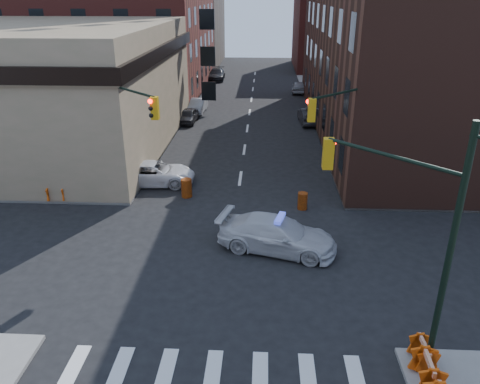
# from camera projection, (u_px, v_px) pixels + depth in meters

# --- Properties ---
(ground) EXTENTS (140.00, 140.00, 0.00)m
(ground) POSITION_uv_depth(u_px,v_px,m) (229.00, 260.00, 21.05)
(ground) COLOR black
(ground) RESTS_ON ground
(sidewalk_nw) EXTENTS (34.00, 54.50, 0.15)m
(sidewalk_nw) POSITION_uv_depth(u_px,v_px,m) (45.00, 99.00, 52.17)
(sidewalk_nw) COLOR gray
(sidewalk_nw) RESTS_ON ground
(sidewalk_ne) EXTENTS (34.00, 54.50, 0.15)m
(sidewalk_ne) POSITION_uv_depth(u_px,v_px,m) (466.00, 104.00, 49.95)
(sidewalk_ne) COLOR gray
(sidewalk_ne) RESTS_ON ground
(bank_building) EXTENTS (22.00, 22.00, 9.00)m
(bank_building) POSITION_uv_depth(u_px,v_px,m) (20.00, 87.00, 35.22)
(bank_building) COLOR #9B8265
(bank_building) RESTS_ON ground
(commercial_row_ne) EXTENTS (14.00, 34.00, 14.00)m
(commercial_row_ne) POSITION_uv_depth(u_px,v_px,m) (406.00, 46.00, 38.29)
(commercial_row_ne) COLOR #46251C
(commercial_row_ne) RESTS_ON ground
(filler_nw) EXTENTS (20.00, 18.00, 16.00)m
(filler_nw) POSITION_uv_depth(u_px,v_px,m) (158.00, 12.00, 75.53)
(filler_nw) COLOR brown
(filler_nw) RESTS_ON ground
(filler_ne) EXTENTS (16.00, 16.00, 12.00)m
(filler_ne) POSITION_uv_depth(u_px,v_px,m) (348.00, 28.00, 71.21)
(filler_ne) COLOR maroon
(filler_ne) RESTS_ON ground
(signal_pole_se) EXTENTS (5.40, 5.27, 8.00)m
(signal_pole_se) POSITION_uv_depth(u_px,v_px,m) (416.00, 230.00, 13.87)
(signal_pole_se) COLOR black
(signal_pole_se) RESTS_ON sidewalk_se
(signal_pole_nw) EXTENTS (3.58, 3.67, 8.00)m
(signal_pole_nw) POSITION_uv_depth(u_px,v_px,m) (124.00, 132.00, 24.51)
(signal_pole_nw) COLOR black
(signal_pole_nw) RESTS_ON sidewalk_nw
(signal_pole_ne) EXTENTS (3.67, 3.58, 8.00)m
(signal_pole_ne) POSITION_uv_depth(u_px,v_px,m) (349.00, 135.00, 23.96)
(signal_pole_ne) COLOR black
(signal_pole_ne) RESTS_ON sidewalk_ne
(tree_ne_near) EXTENTS (3.00, 3.00, 4.85)m
(tree_ne_near) POSITION_uv_depth(u_px,v_px,m) (330.00, 81.00, 43.16)
(tree_ne_near) COLOR black
(tree_ne_near) RESTS_ON sidewalk_ne
(tree_ne_far) EXTENTS (3.00, 3.00, 4.85)m
(tree_ne_far) POSITION_uv_depth(u_px,v_px,m) (321.00, 68.00, 50.50)
(tree_ne_far) COLOR black
(tree_ne_far) RESTS_ON sidewalk_ne
(police_car) EXTENTS (5.89, 3.59, 1.60)m
(police_car) POSITION_uv_depth(u_px,v_px,m) (277.00, 234.00, 21.58)
(police_car) COLOR silver
(police_car) RESTS_ON ground
(pickup) EXTENTS (5.26, 2.67, 1.43)m
(pickup) POSITION_uv_depth(u_px,v_px,m) (153.00, 173.00, 29.08)
(pickup) COLOR silver
(pickup) RESTS_ON ground
(parked_car_wnear) EXTENTS (1.75, 3.84, 1.28)m
(parked_car_wnear) POSITION_uv_depth(u_px,v_px,m) (188.00, 116.00, 42.78)
(parked_car_wnear) COLOR black
(parked_car_wnear) RESTS_ON ground
(parked_car_wfar) EXTENTS (1.63, 4.08, 1.32)m
(parked_car_wfar) POSITION_uv_depth(u_px,v_px,m) (198.00, 106.00, 46.43)
(parked_car_wfar) COLOR #999BA1
(parked_car_wfar) RESTS_ON ground
(parked_car_wdeep) EXTENTS (2.21, 5.20, 1.50)m
(parked_car_wdeep) POSITION_uv_depth(u_px,v_px,m) (217.00, 74.00, 63.41)
(parked_car_wdeep) COLOR black
(parked_car_wdeep) RESTS_ON ground
(parked_car_enear) EXTENTS (1.81, 4.40, 1.42)m
(parked_car_enear) POSITION_uv_depth(u_px,v_px,m) (309.00, 116.00, 42.51)
(parked_car_enear) COLOR black
(parked_car_enear) RESTS_ON ground
(parked_car_efar) EXTENTS (1.88, 4.13, 1.37)m
(parked_car_efar) POSITION_uv_depth(u_px,v_px,m) (299.00, 87.00, 55.45)
(parked_car_efar) COLOR gray
(parked_car_efar) RESTS_ON ground
(pedestrian_a) EXTENTS (0.66, 0.45, 1.78)m
(pedestrian_a) POSITION_uv_depth(u_px,v_px,m) (78.00, 184.00, 26.57)
(pedestrian_a) COLOR black
(pedestrian_a) RESTS_ON sidewalk_nw
(pedestrian_b) EXTENTS (1.19, 1.09, 1.99)m
(pedestrian_b) POSITION_uv_depth(u_px,v_px,m) (50.00, 174.00, 27.74)
(pedestrian_b) COLOR black
(pedestrian_b) RESTS_ON sidewalk_nw
(pedestrian_c) EXTENTS (1.21, 0.94, 1.91)m
(pedestrian_c) POSITION_uv_depth(u_px,v_px,m) (15.00, 178.00, 27.21)
(pedestrian_c) COLOR #202430
(pedestrian_c) RESTS_ON sidewalk_nw
(barrel_road) EXTENTS (0.63, 0.63, 0.95)m
(barrel_road) POSITION_uv_depth(u_px,v_px,m) (302.00, 201.00, 25.81)
(barrel_road) COLOR #DE5C0A
(barrel_road) RESTS_ON ground
(barrel_bank) EXTENTS (0.63, 0.63, 1.10)m
(barrel_bank) POSITION_uv_depth(u_px,v_px,m) (187.00, 188.00, 27.32)
(barrel_bank) COLOR #E25E0A
(barrel_bank) RESTS_ON ground
(barricade_se_a) EXTENTS (0.58, 1.10, 0.81)m
(barricade_se_a) POSITION_uv_depth(u_px,v_px,m) (423.00, 353.00, 14.85)
(barricade_se_a) COLOR #CB5709
(barricade_se_a) RESTS_ON sidewalk_se
(barricade_se_b) EXTENTS (0.69, 1.29, 0.95)m
(barricade_se_b) POSITION_uv_depth(u_px,v_px,m) (427.00, 371.00, 14.06)
(barricade_se_b) COLOR #D4500A
(barricade_se_b) RESTS_ON sidewalk_se
(barricade_nw_a) EXTENTS (1.40, 0.83, 0.99)m
(barricade_nw_a) POSITION_uv_depth(u_px,v_px,m) (81.00, 181.00, 28.13)
(barricade_nw_a) COLOR red
(barricade_nw_a) RESTS_ON sidewalk_nw
(barricade_nw_b) EXTENTS (1.19, 0.69, 0.86)m
(barricade_nw_b) POSITION_uv_depth(u_px,v_px,m) (57.00, 193.00, 26.54)
(barricade_nw_b) COLOR #E04F0A
(barricade_nw_b) RESTS_ON sidewalk_nw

